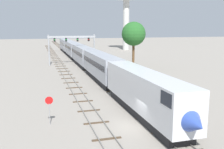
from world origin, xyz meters
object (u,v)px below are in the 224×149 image
at_px(trackside_tree_left, 134,34).
at_px(signal_gantry, 72,43).
at_px(stop_sign, 49,107).
at_px(passenger_train, 82,55).

bearing_deg(trackside_tree_left, signal_gantry, 142.43).
xyz_separation_m(signal_gantry, stop_sign, (-7.75, -41.45, -3.76)).
relative_size(signal_gantry, trackside_tree_left, 1.13).
height_order(stop_sign, trackside_tree_left, trackside_tree_left).
xyz_separation_m(signal_gantry, trackside_tree_left, (12.87, -9.90, 2.30)).
relative_size(passenger_train, trackside_tree_left, 9.13).
bearing_deg(stop_sign, passenger_train, 75.87).
bearing_deg(passenger_train, signal_gantry, 142.36).
xyz_separation_m(passenger_train, stop_sign, (-10.00, -39.72, -0.74)).
bearing_deg(trackside_tree_left, stop_sign, -123.17).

